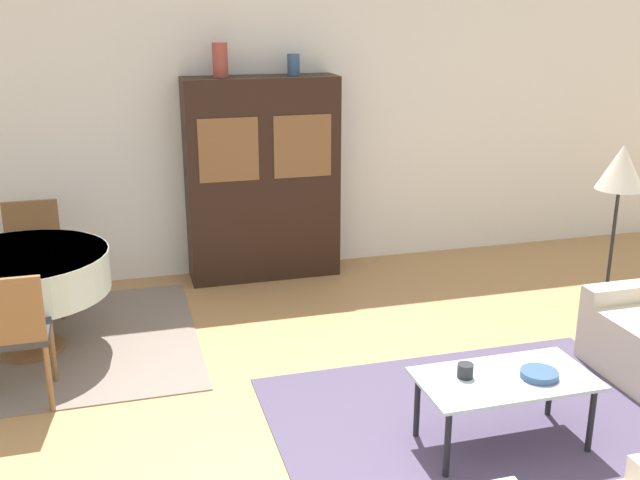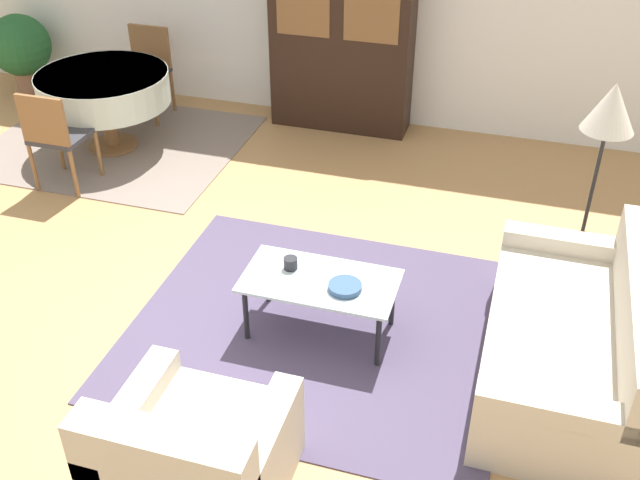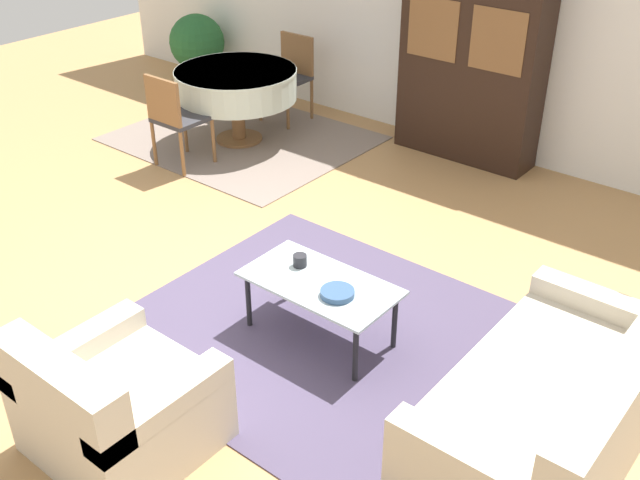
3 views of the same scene
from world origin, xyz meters
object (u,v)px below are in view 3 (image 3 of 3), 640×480
(armchair, at_px, (115,407))
(dining_chair_near, at_px, (174,115))
(display_cabinet, at_px, (472,64))
(cup, at_px, (300,260))
(dining_chair_far, at_px, (290,72))
(bowl, at_px, (337,293))
(coffee_table, at_px, (320,288))
(couch, at_px, (556,409))
(potted_plant, at_px, (197,44))
(dining_table, at_px, (236,84))

(armchair, distance_m, dining_chair_near, 3.70)
(display_cabinet, distance_m, cup, 3.23)
(dining_chair_far, distance_m, bowl, 4.16)
(cup, bearing_deg, coffee_table, -16.22)
(couch, bearing_deg, coffee_table, 90.65)
(display_cabinet, bearing_deg, potted_plant, -177.09)
(display_cabinet, relative_size, cup, 20.21)
(couch, relative_size, potted_plant, 2.00)
(dining_chair_far, bearing_deg, armchair, 120.07)
(display_cabinet, bearing_deg, armchair, -83.73)
(cup, bearing_deg, dining_chair_far, 131.84)
(dining_table, bearing_deg, dining_chair_far, 90.00)
(dining_chair_near, bearing_deg, couch, -15.48)
(coffee_table, bearing_deg, dining_table, 143.21)
(couch, bearing_deg, dining_chair_far, 56.62)
(armchair, bearing_deg, cup, 89.60)
(dining_chair_near, relative_size, cup, 9.86)
(cup, height_order, potted_plant, potted_plant)
(armchair, bearing_deg, couch, 38.78)
(couch, xyz_separation_m, dining_chair_far, (-4.37, 2.88, 0.24))
(display_cabinet, bearing_deg, couch, -53.59)
(dining_chair_near, distance_m, cup, 2.79)
(dining_chair_near, relative_size, bowl, 4.22)
(dining_chair_far, relative_size, potted_plant, 1.03)
(cup, relative_size, bowl, 0.43)
(couch, xyz_separation_m, cup, (-1.83, 0.05, 0.19))
(cup, bearing_deg, dining_chair_near, 155.35)
(armchair, height_order, display_cabinet, display_cabinet)
(dining_chair_far, relative_size, cup, 9.86)
(dining_chair_near, bearing_deg, bowl, -23.56)
(display_cabinet, distance_m, dining_chair_near, 2.85)
(display_cabinet, xyz_separation_m, potted_plant, (-3.63, -0.18, -0.41))
(bowl, bearing_deg, couch, 2.90)
(armchair, distance_m, bowl, 1.48)
(couch, height_order, display_cabinet, display_cabinet)
(coffee_table, height_order, potted_plant, potted_plant)
(armchair, bearing_deg, dining_chair_near, 133.17)
(couch, xyz_separation_m, bowl, (-1.43, -0.07, 0.17))
(coffee_table, xyz_separation_m, cup, (-0.22, 0.06, 0.09))
(dining_table, height_order, cup, dining_table)
(couch, distance_m, display_cabinet, 4.02)
(dining_table, xyz_separation_m, bowl, (2.94, -2.12, -0.15))
(armchair, relative_size, dining_chair_near, 0.97)
(armchair, relative_size, bowl, 4.11)
(dining_chair_near, bearing_deg, potted_plant, 132.02)
(potted_plant, bearing_deg, display_cabinet, 2.91)
(coffee_table, distance_m, dining_table, 3.45)
(bowl, bearing_deg, cup, 163.65)
(display_cabinet, bearing_deg, cup, -80.54)
(couch, xyz_separation_m, armchair, (-1.84, -1.48, 0.00))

